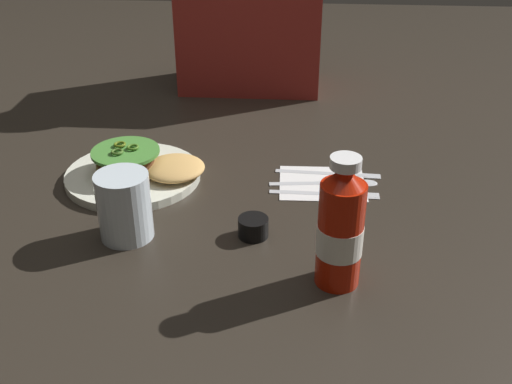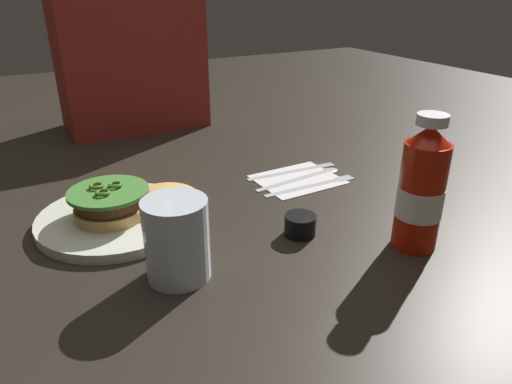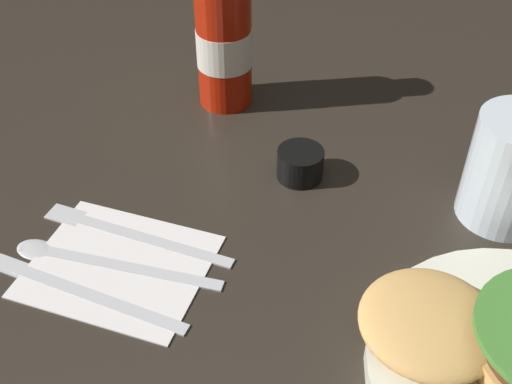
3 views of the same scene
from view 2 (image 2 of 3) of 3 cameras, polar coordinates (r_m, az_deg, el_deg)
ground_plane at (r=0.81m, az=-4.78°, el=-2.27°), size 3.00×3.00×0.00m
dinner_plate at (r=0.80m, az=-16.49°, el=-3.05°), size 0.25×0.25×0.02m
burger_sandwich at (r=0.79m, az=-14.93°, el=-1.03°), size 0.21×0.13×0.05m
ketchup_bottle at (r=0.71m, az=19.41°, el=0.18°), size 0.07×0.07×0.20m
water_glass at (r=0.62m, az=-9.58°, el=-5.68°), size 0.09×0.09×0.11m
condiment_cup at (r=0.73m, az=5.39°, el=-4.00°), size 0.05×0.05×0.03m
napkin at (r=0.94m, az=5.08°, el=1.57°), size 0.16×0.14×0.00m
fork_utensil at (r=0.92m, az=7.53°, el=1.13°), size 0.20×0.02×0.00m
spoon_utensil at (r=0.95m, az=6.51°, el=2.16°), size 0.20×0.04×0.00m
butter_knife at (r=0.98m, az=5.06°, el=2.80°), size 0.20×0.02×0.00m
diner_person at (r=1.28m, az=-15.26°, el=17.09°), size 0.35×0.20×0.52m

